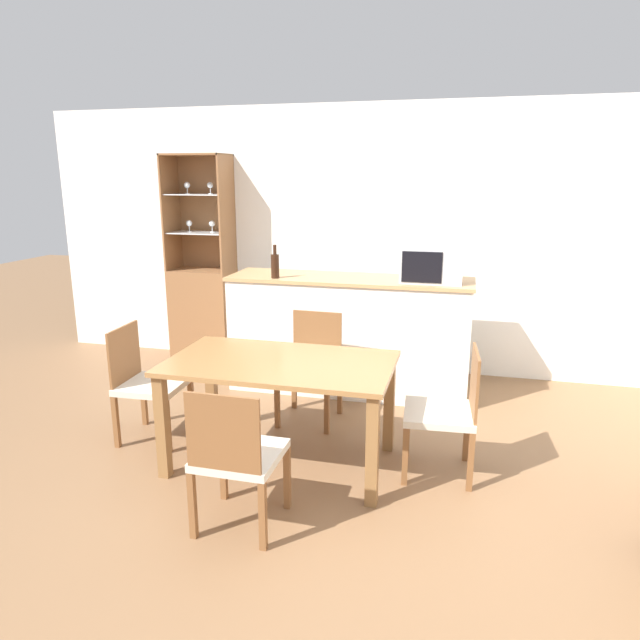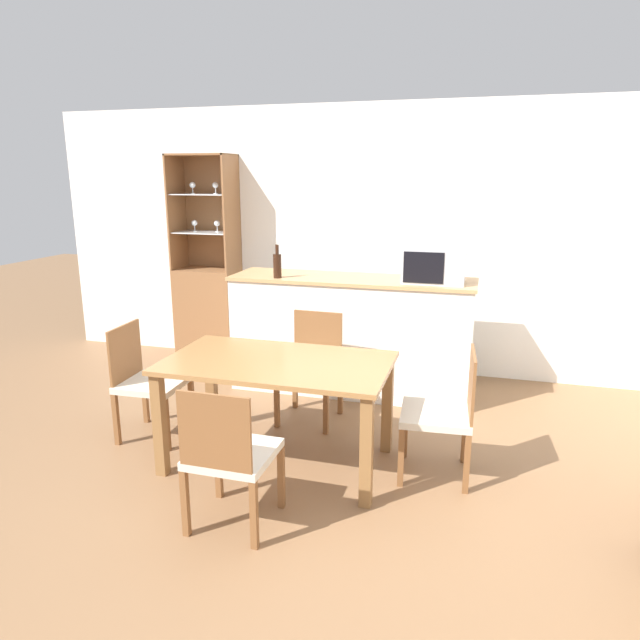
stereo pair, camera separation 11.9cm
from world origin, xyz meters
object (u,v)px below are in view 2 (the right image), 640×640
dining_chair_side_right_far (443,413)px  dining_chair_head_near (230,455)px  dining_chair_head_far (311,367)px  microwave (434,265)px  dining_table (278,376)px  wine_bottle (277,265)px  display_cabinet (209,299)px  dining_chair_side_left_far (147,381)px

dining_chair_side_right_far → dining_chair_head_near: 1.39m
dining_chair_head_far → dining_chair_head_near: bearing=92.2°
microwave → dining_table: bearing=-121.2°
dining_chair_head_far → wine_bottle: (-0.46, 0.51, 0.71)m
display_cabinet → dining_table: 2.45m
dining_table → dining_chair_head_far: bearing=89.9°
microwave → wine_bottle: microwave is taller
dining_chair_side_right_far → dining_chair_head_near: (-1.06, -0.89, 0.00)m
dining_chair_head_far → dining_chair_head_near: 1.51m
dining_chair_head_near → wine_bottle: (-0.45, 2.02, 0.71)m
microwave → wine_bottle: size_ratio=1.74×
display_cabinet → dining_chair_side_right_far: bearing=-35.7°
dining_table → display_cabinet: bearing=127.1°
dining_chair_head_far → wine_bottle: wine_bottle is taller
display_cabinet → microwave: display_cabinet is taller
dining_chair_head_far → dining_chair_side_left_far: 1.24m
wine_bottle → dining_chair_side_left_far: bearing=-118.2°
dining_chair_head_far → display_cabinet: bearing=-36.7°
dining_table → dining_chair_side_left_far: bearing=173.3°
wine_bottle → microwave: bearing=6.7°
display_cabinet → dining_chair_head_far: bearing=-39.0°
dining_chair_side_left_far → microwave: bearing=121.6°
dining_chair_head_far → dining_chair_head_near: size_ratio=1.00×
wine_bottle → dining_chair_head_far: bearing=-47.9°
dining_chair_side_left_far → wine_bottle: size_ratio=2.92×
dining_table → dining_chair_side_left_far: (-1.06, 0.13, -0.19)m
dining_chair_side_right_far → wine_bottle: size_ratio=2.92×
dining_table → wine_bottle: (-0.45, 1.26, 0.53)m
dining_chair_side_left_far → dining_table: bearing=81.0°
dining_table → microwave: microwave is taller
display_cabinet → dining_chair_side_right_far: 3.14m
dining_chair_side_right_far → microwave: (-0.20, 1.29, 0.75)m
microwave → wine_bottle: (-1.31, -0.16, -0.03)m
display_cabinet → dining_chair_head_far: 1.92m
display_cabinet → dining_chair_side_left_far: bearing=-77.2°
display_cabinet → wine_bottle: 1.34m
dining_chair_head_far → dining_chair_side_left_far: bearing=32.9°
dining_chair_side_right_far → dining_chair_head_near: size_ratio=1.00×
dining_chair_head_near → wine_bottle: size_ratio=2.92×
dining_table → dining_chair_head_near: dining_chair_head_near is taller
dining_chair_head_far → wine_bottle: bearing=-45.7°
dining_chair_head_far → wine_bottle: size_ratio=2.92×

